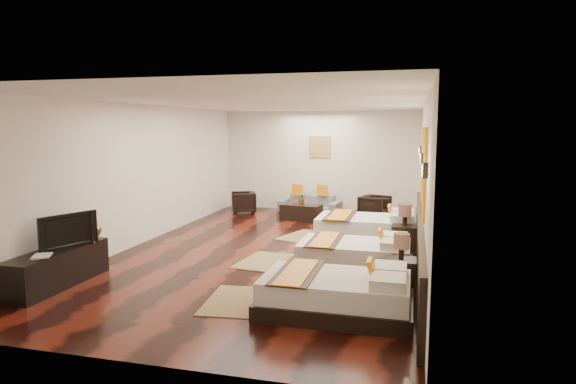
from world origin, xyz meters
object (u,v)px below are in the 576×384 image
(tv, at_px, (65,230))
(coffee_table, at_px, (301,212))
(table_plant, at_px, (302,199))
(bed_far, at_px, (368,229))
(tv_console, at_px, (57,268))
(nightstand_a, at_px, (401,271))
(book, at_px, (32,257))
(sofa, at_px, (310,204))
(nightstand_b, at_px, (404,235))
(armchair_left, at_px, (244,202))
(figurine, at_px, (90,227))
(armchair_right, at_px, (375,208))
(bed_near, at_px, (337,294))
(bed_mid, at_px, (356,255))

(tv, bearing_deg, coffee_table, -0.10)
(coffee_table, relative_size, table_plant, 3.80)
(bed_far, distance_m, tv_console, 5.82)
(nightstand_a, bearing_deg, book, -163.47)
(tv_console, height_order, book, book)
(tv, height_order, sofa, tv)
(nightstand_b, relative_size, armchair_left, 1.42)
(sofa, xyz_separation_m, coffee_table, (0.00, -1.05, -0.05))
(tv, relative_size, figurine, 2.45)
(nightstand_a, xyz_separation_m, nightstand_b, (0.00, 2.34, 0.02))
(nightstand_a, height_order, armchair_right, nightstand_a)
(sofa, xyz_separation_m, table_plant, (0.01, -0.99, 0.28))
(nightstand_b, distance_m, tv_console, 5.96)
(bed_near, xyz_separation_m, tv_console, (-4.19, 0.03, 0.02))
(nightstand_a, relative_size, book, 2.69)
(bed_far, xyz_separation_m, armchair_left, (-3.62, 2.58, 0.02))
(bed_mid, relative_size, figurine, 5.01)
(bed_far, relative_size, sofa, 1.23)
(nightstand_a, distance_m, armchair_left, 7.11)
(bed_near, bearing_deg, armchair_left, 118.60)
(bed_far, relative_size, nightstand_a, 2.44)
(nightstand_a, bearing_deg, figurine, -177.67)
(bed_mid, bearing_deg, nightstand_b, 61.76)
(nightstand_a, bearing_deg, table_plant, 117.14)
(tv_console, xyz_separation_m, tv, (0.05, 0.16, 0.54))
(book, height_order, armchair_left, armchair_left)
(armchair_right, xyz_separation_m, table_plant, (-1.81, -0.44, 0.22))
(tv_console, relative_size, book, 5.67)
(bed_far, xyz_separation_m, book, (-4.20, -4.50, 0.29))
(armchair_left, bearing_deg, coffee_table, 47.96)
(bed_far, relative_size, coffee_table, 2.08)
(table_plant, bearing_deg, armchair_left, 163.16)
(nightstand_a, xyz_separation_m, armchair_left, (-4.37, 5.61, -0.00))
(nightstand_a, bearing_deg, tv, -170.25)
(figurine, bearing_deg, armchair_right, 54.01)
(figurine, xyz_separation_m, armchair_right, (4.15, 5.71, -0.42))
(bed_mid, xyz_separation_m, tv, (-4.14, -1.78, 0.57))
(tv, xyz_separation_m, armchair_right, (4.10, 6.35, -0.50))
(tv_console, xyz_separation_m, armchair_right, (4.15, 6.51, 0.04))
(bed_near, height_order, figurine, figurine)
(bed_near, xyz_separation_m, tv, (-4.14, 0.19, 0.56))
(book, distance_m, table_plant, 6.95)
(figurine, relative_size, table_plant, 1.42)
(bed_near, distance_m, sofa, 7.34)
(bed_mid, xyz_separation_m, figurine, (-4.19, -1.14, 0.49))
(nightstand_b, height_order, armchair_right, nightstand_b)
(nightstand_a, height_order, nightstand_b, nightstand_b)
(book, relative_size, armchair_right, 0.46)
(armchair_left, bearing_deg, table_plant, 49.66)
(bed_mid, relative_size, bed_far, 0.90)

